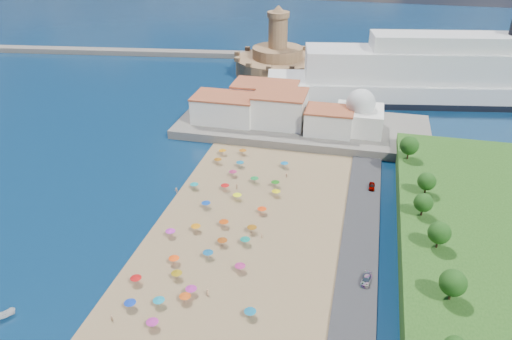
# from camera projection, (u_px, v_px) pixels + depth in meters

# --- Properties ---
(ground) EXTENTS (700.00, 700.00, 0.00)m
(ground) POSITION_uv_depth(u_px,v_px,m) (217.00, 244.00, 121.60)
(ground) COLOR #071938
(ground) RESTS_ON ground
(terrace) EXTENTS (90.00, 36.00, 3.00)m
(terrace) POSITION_uv_depth(u_px,v_px,m) (302.00, 127.00, 181.48)
(terrace) COLOR #59544C
(terrace) RESTS_ON ground
(jetty) EXTENTS (18.00, 70.00, 2.40)m
(jetty) POSITION_uv_depth(u_px,v_px,m) (264.00, 92.00, 216.08)
(jetty) COLOR #59544C
(jetty) RESTS_ON ground
(breakwater) EXTENTS (199.03, 34.77, 2.60)m
(breakwater) POSITION_uv_depth(u_px,v_px,m) (108.00, 51.00, 274.39)
(breakwater) COLOR #59544C
(breakwater) RESTS_ON ground
(waterfront_buildings) EXTENTS (57.00, 29.00, 11.00)m
(waterfront_buildings) POSITION_uv_depth(u_px,v_px,m) (268.00, 107.00, 181.65)
(waterfront_buildings) COLOR silver
(waterfront_buildings) RESTS_ON terrace
(domed_building) EXTENTS (16.00, 16.00, 15.00)m
(domed_building) POSITION_uv_depth(u_px,v_px,m) (360.00, 114.00, 172.20)
(domed_building) COLOR silver
(domed_building) RESTS_ON terrace
(fortress) EXTENTS (40.00, 40.00, 32.40)m
(fortress) POSITION_uv_depth(u_px,v_px,m) (277.00, 61.00, 239.22)
(fortress) COLOR #9B734D
(fortress) RESTS_ON ground
(cruise_ship) EXTENTS (157.89, 50.48, 34.16)m
(cruise_ship) POSITION_uv_depth(u_px,v_px,m) (457.00, 78.00, 204.16)
(cruise_ship) COLOR black
(cruise_ship) RESTS_ON ground
(beach_parasols) EXTENTS (32.20, 117.92, 2.20)m
(beach_parasols) POSITION_uv_depth(u_px,v_px,m) (196.00, 263.00, 111.91)
(beach_parasols) COLOR gray
(beach_parasols) RESTS_ON beach
(beachgoers) EXTENTS (34.31, 88.92, 1.75)m
(beachgoers) POSITION_uv_depth(u_px,v_px,m) (193.00, 258.00, 115.10)
(beachgoers) COLOR tan
(beachgoers) RESTS_ON beach
(parked_cars) EXTENTS (2.66, 80.77, 1.44)m
(parked_cars) POSITION_uv_depth(u_px,v_px,m) (366.00, 289.00, 105.31)
(parked_cars) COLOR gray
(parked_cars) RESTS_ON promenade
(hillside_trees) EXTENTS (11.39, 112.12, 7.47)m
(hillside_trees) POSITION_uv_depth(u_px,v_px,m) (435.00, 253.00, 102.38)
(hillside_trees) COLOR #382314
(hillside_trees) RESTS_ON hillside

